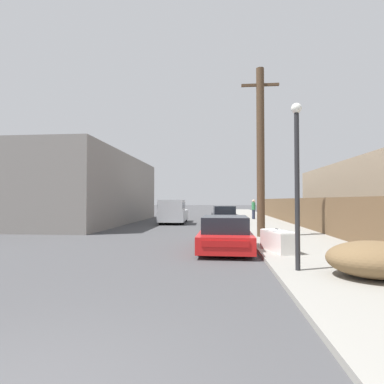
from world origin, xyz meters
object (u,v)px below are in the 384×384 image
street_lamp (297,171)px  pedestrian (254,209)px  car_parked_mid (224,216)px  brush_pile (375,259)px  pickup_truck (173,212)px  discarded_fridge (278,241)px  utility_pole (261,150)px  parked_sports_car_red (225,234)px

street_lamp → pedestrian: street_lamp is taller
street_lamp → car_parked_mid: bearing=96.3°
car_parked_mid → brush_pile: 15.26m
car_parked_mid → pickup_truck: 4.32m
car_parked_mid → discarded_fridge: bearing=-84.9°
pickup_truck → car_parked_mid: bearing=156.0°
utility_pole → discarded_fridge: bearing=-89.7°
parked_sports_car_red → car_parked_mid: car_parked_mid is taller
discarded_fridge → pickup_truck: pickup_truck is taller
discarded_fridge → car_parked_mid: (-1.67, 11.58, 0.20)m
parked_sports_car_red → utility_pole: utility_pole is taller
utility_pole → pedestrian: bearing=85.0°
car_parked_mid → pedestrian: size_ratio=2.42×
utility_pole → brush_pile: bearing=-78.7°
discarded_fridge → pickup_truck: (-5.67, 13.18, 0.46)m
car_parked_mid → pedestrian: (2.80, 5.80, 0.38)m
parked_sports_car_red → street_lamp: size_ratio=1.06×
utility_pole → car_parked_mid: bearing=102.5°
utility_pole → brush_pile: utility_pole is taller
pickup_truck → utility_pole: 11.18m
brush_pile → utility_pole: bearing=101.3°
car_parked_mid → street_lamp: size_ratio=1.03×
pickup_truck → pedestrian: (6.80, 4.19, 0.11)m
car_parked_mid → utility_pole: utility_pole is taller
discarded_fridge → pedestrian: 17.42m
street_lamp → parked_sports_car_red: bearing=115.5°
pickup_truck → brush_pile: size_ratio=2.57×
discarded_fridge → car_parked_mid: 11.70m
brush_pile → pedestrian: pedestrian is taller
utility_pole → parked_sports_car_red: bearing=-118.4°
parked_sports_car_red → brush_pile: 5.31m
utility_pole → brush_pile: 8.49m
pickup_truck → pedestrian: 7.99m
car_parked_mid → utility_pole: bearing=-80.6°
parked_sports_car_red → brush_pile: (3.27, -4.19, -0.05)m
brush_pile → pedestrian: (-0.34, 20.73, 0.52)m
utility_pole → street_lamp: bearing=-90.4°
brush_pile → parked_sports_car_red: bearing=128.0°
car_parked_mid → pickup_truck: pickup_truck is taller
utility_pole → pedestrian: utility_pole is taller
car_parked_mid → pickup_truck: (-4.00, 1.60, 0.27)m
car_parked_mid → pedestrian: pedestrian is taller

